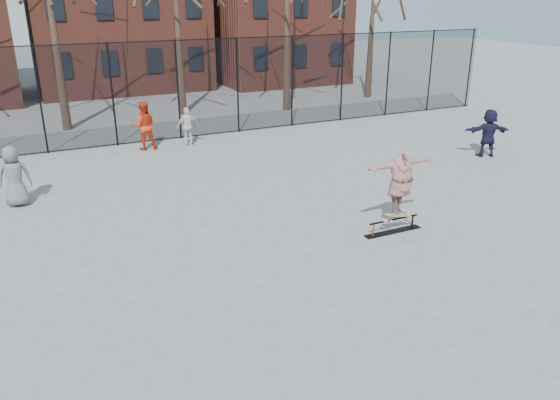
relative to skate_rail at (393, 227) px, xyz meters
name	(u,v)px	position (x,y,z in m)	size (l,w,h in m)	color
ground	(299,285)	(-3.43, -1.37, -0.14)	(100.00, 100.00, 0.00)	slate
skate_rail	(393,227)	(0.00, 0.00, 0.00)	(1.65, 0.25, 0.36)	black
skateboard	(398,216)	(0.12, 0.00, 0.27)	(0.81, 0.19, 0.10)	#A37541
skater	(400,185)	(0.12, 0.00, 1.12)	(1.97, 0.54, 1.61)	#6B398E
bystander_grey	(14,176)	(-8.59, 6.19, 0.74)	(0.86, 0.56, 1.77)	#5B5A5E
bystander_red	(144,126)	(-3.94, 10.59, 0.79)	(0.91, 0.71, 1.87)	red
bystander_white	(188,127)	(-2.27, 10.41, 0.62)	(0.89, 0.37, 1.53)	silver
bystander_navy	(488,133)	(7.29, 4.12, 0.75)	(1.65, 0.52, 1.78)	black
fence	(148,91)	(-3.45, 11.63, 1.91)	(34.03, 0.07, 4.00)	black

